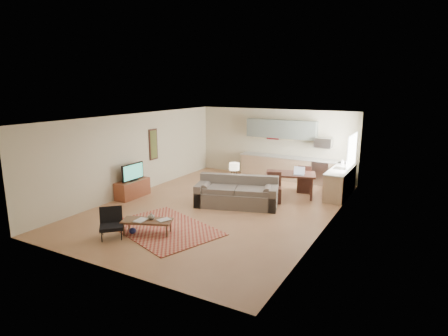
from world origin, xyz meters
The scene contains 25 objects.
room centered at (0.00, 0.00, 1.35)m, with size 9.00×9.00×9.00m.
kitchen_counter_back centered at (0.90, 4.18, 0.46)m, with size 4.26×0.64×0.92m, color #A08261, non-canonical shape.
kitchen_counter_right centered at (2.93, 3.00, 0.46)m, with size 0.64×2.26×0.92m, color #A08261, non-canonical shape.
kitchen_range centered at (2.00, 4.18, 0.45)m, with size 0.62×0.62×0.90m, color #A5A8AD.
kitchen_microwave centered at (2.00, 4.20, 1.55)m, with size 0.62×0.40×0.35m, color #A5A8AD.
upper_cabinets centered at (0.30, 4.33, 1.95)m, with size 2.80×0.34×0.70m, color slate.
window_right centered at (3.23, 3.00, 1.55)m, with size 0.02×1.40×1.05m, color white.
wall_art_left centered at (-3.21, 0.90, 1.55)m, with size 0.06×0.42×1.10m, color olive, non-canonical shape.
triptych centered at (-0.10, 4.47, 1.75)m, with size 1.70×0.04×0.50m, color beige, non-canonical shape.
rug centered at (-0.36, -2.23, 0.01)m, with size 2.82×1.95×0.02m, color maroon.
sofa centered at (0.42, 0.33, 0.45)m, with size 2.57×1.12×0.89m, color #5D544B, non-canonical shape.
coffee_table centered at (-0.51, -2.71, 0.19)m, with size 1.23×0.49×0.37m, color #543522, non-canonical shape.
book_a centered at (-0.71, -2.85, 0.38)m, with size 0.27×0.35×0.03m, color maroon.
book_b centered at (-0.23, -2.49, 0.38)m, with size 0.33×0.37×0.02m, color navy.
vase centered at (-0.43, -2.62, 0.46)m, with size 0.21×0.21×0.18m, color black.
armchair centered at (-1.11, -3.30, 0.36)m, with size 0.63×0.63×0.72m, color black, non-canonical shape.
tv_credenza centered at (-2.99, -0.51, 0.29)m, with size 0.48×1.24×0.57m, color brown, non-canonical shape.
tv centered at (-2.95, -0.51, 0.86)m, with size 0.10×0.95×0.57m, color black, non-canonical shape.
console_table centered at (0.00, 0.97, 0.33)m, with size 0.57×0.38×0.67m, color #371D17, non-canonical shape.
table_lamp centered at (0.00, 0.97, 0.94)m, with size 0.32×0.32×0.53m, color beige, non-canonical shape.
dining_table centered at (1.52, 2.04, 0.40)m, with size 1.58×0.91×0.80m, color #371D17, non-canonical shape.
dining_chair_near centered at (1.27, 1.25, 0.47)m, with size 0.45×0.47×0.94m, color #371D17, non-canonical shape.
dining_chair_far centered at (1.76, 2.84, 0.48)m, with size 0.46×0.48×0.97m, color #371D17, non-canonical shape.
laptop centered at (1.83, 1.94, 0.93)m, with size 0.34×0.25×0.25m, color #A5A8AD, non-canonical shape.
soap_bottle centered at (2.83, 3.68, 1.02)m, with size 0.10×0.10×0.19m, color beige.
Camera 1 is at (5.39, -9.40, 3.62)m, focal length 30.00 mm.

